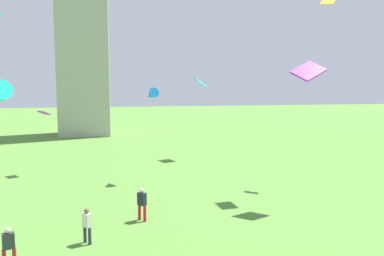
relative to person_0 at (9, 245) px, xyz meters
The scene contains 8 objects.
person_0 is the anchor object (origin of this frame).
person_1 3.27m from the person_0, 33.57° to the left, with size 0.44×0.47×1.57m.
person_2 6.75m from the person_0, 38.55° to the left, with size 0.48×0.50×1.69m.
kite_flying_2 16.96m from the person_0, 19.10° to the left, with size 2.11×1.59×1.24m.
kite_flying_3 24.70m from the person_0, 59.61° to the left, with size 1.13×1.83×1.18m.
kite_flying_4 15.40m from the person_0, 62.64° to the left, with size 1.14×1.43×1.08m.
kite_flying_6 16.97m from the person_0, 94.48° to the left, with size 1.12×1.19×0.35m.
kite_flying_8 24.31m from the person_0, 28.64° to the left, with size 1.06×1.02×0.48m.
Camera 1 is at (-3.07, -4.59, 6.88)m, focal length 36.22 mm.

